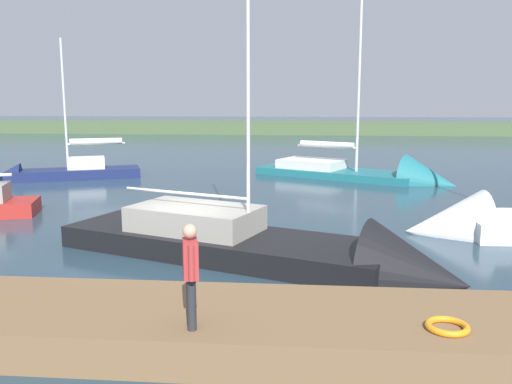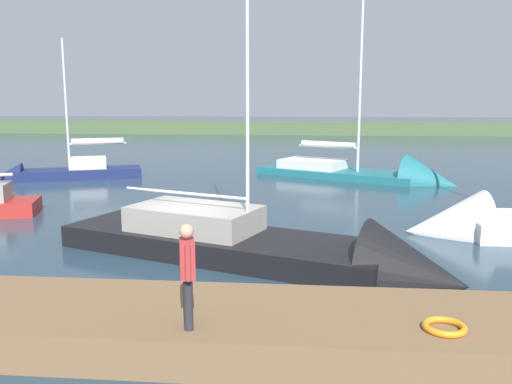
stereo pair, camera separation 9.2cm
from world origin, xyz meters
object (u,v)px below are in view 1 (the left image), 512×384
sailboat_far_left (377,178)px  person_on_dock (191,269)px  sailboat_mid_channel (59,177)px  life_ring_buoy (447,326)px  sailboat_near_dock (281,256)px

sailboat_far_left → person_on_dock: size_ratio=6.61×
sailboat_mid_channel → sailboat_far_left: bearing=162.1°
sailboat_far_left → person_on_dock: 20.32m
sailboat_mid_channel → person_on_dock: (-10.63, 18.51, 1.46)m
life_ring_buoy → sailboat_mid_channel: sailboat_mid_channel is taller
sailboat_mid_channel → person_on_dock: bearing=98.3°
life_ring_buoy → sailboat_near_dock: size_ratio=0.06×
sailboat_near_dock → person_on_dock: size_ratio=6.82×
life_ring_buoy → sailboat_mid_channel: size_ratio=0.08×
sailboat_mid_channel → sailboat_far_left: size_ratio=0.73×
sailboat_mid_channel → life_ring_buoy: bearing=106.8°
sailboat_far_left → person_on_dock: (5.34, 19.55, 1.47)m
person_on_dock → sailboat_mid_channel: bearing=-75.0°
person_on_dock → sailboat_far_left: bearing=-120.2°
sailboat_near_dock → person_on_dock: sailboat_near_dock is taller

